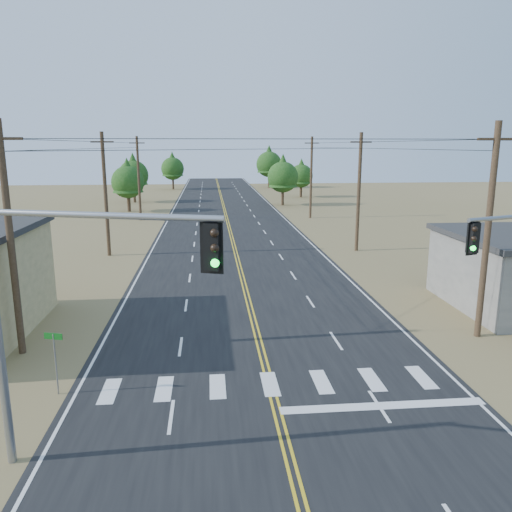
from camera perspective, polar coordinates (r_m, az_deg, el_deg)
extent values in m
cube|color=black|center=(40.46, -2.18, -0.21)|extent=(15.00, 200.00, 0.02)
cylinder|color=#4C3826|center=(23.29, -26.24, 1.51)|extent=(0.30, 0.30, 10.00)
cylinder|color=#4C3826|center=(42.41, -16.81, 6.69)|extent=(0.30, 0.30, 10.00)
cube|color=#4C3826|center=(42.23, -17.18, 12.36)|extent=(1.80, 0.12, 0.12)
cylinder|color=#4C3826|center=(62.09, -13.25, 8.58)|extent=(0.30, 0.30, 10.00)
cube|color=#4C3826|center=(61.96, -13.45, 12.45)|extent=(1.80, 0.12, 0.12)
cylinder|color=#4C3826|center=(25.19, 24.94, 2.38)|extent=(0.30, 0.30, 10.00)
cube|color=#4C3826|center=(24.88, 25.84, 11.93)|extent=(1.80, 0.12, 0.12)
cylinder|color=#4C3826|center=(43.48, 11.66, 7.09)|extent=(0.30, 0.30, 10.00)
cube|color=#4C3826|center=(43.30, 11.91, 12.63)|extent=(1.80, 0.12, 0.12)
cylinder|color=#4C3826|center=(62.82, 6.32, 8.88)|extent=(0.30, 0.30, 10.00)
cube|color=#4C3826|center=(62.70, 6.41, 12.71)|extent=(1.80, 0.12, 0.12)
cylinder|color=gray|center=(12.85, -17.69, 4.46)|extent=(6.21, 2.07, 0.16)
cube|color=black|center=(11.81, -5.02, 1.07)|extent=(0.43, 0.40, 1.13)
sphere|color=black|center=(11.57, -4.77, 2.64)|extent=(0.20, 0.20, 0.20)
sphere|color=black|center=(11.64, -4.74, 0.90)|extent=(0.20, 0.20, 0.20)
sphere|color=#0CE533|center=(11.71, -4.71, -0.81)|extent=(0.20, 0.20, 0.20)
cube|color=black|center=(18.07, 23.56, 1.92)|extent=(0.40, 0.37, 1.01)
sphere|color=black|center=(17.86, 23.74, 2.84)|extent=(0.18, 0.18, 0.18)
sphere|color=black|center=(17.91, 23.65, 1.83)|extent=(0.18, 0.18, 0.18)
sphere|color=#0CE533|center=(17.97, 23.56, 0.82)|extent=(0.18, 0.18, 0.18)
cylinder|color=gray|center=(19.87, -21.91, -11.41)|extent=(0.06, 0.06, 2.35)
cube|color=#0D5E17|center=(19.48, -22.17, -8.49)|extent=(0.69, 0.22, 0.24)
cylinder|color=#3F2D1E|center=(71.05, -14.33, 6.00)|extent=(0.46, 0.46, 2.64)
cone|color=#194614|center=(70.76, -14.49, 8.96)|extent=(4.11, 4.11, 4.70)
sphere|color=#194614|center=(70.82, -14.45, 8.19)|extent=(4.41, 4.41, 4.41)
cylinder|color=#3F2D1E|center=(82.55, -13.73, 6.96)|extent=(0.41, 0.41, 2.82)
cone|color=#194614|center=(82.28, -13.87, 9.67)|extent=(4.39, 4.39, 5.01)
sphere|color=#194614|center=(82.33, -13.83, 8.96)|extent=(4.70, 4.70, 4.70)
cylinder|color=#3F2D1E|center=(105.55, -9.46, 8.28)|extent=(0.41, 0.41, 2.78)
cone|color=#194614|center=(105.35, -9.54, 10.37)|extent=(4.32, 4.32, 4.94)
sphere|color=#194614|center=(105.39, -9.52, 9.82)|extent=(4.63, 4.63, 4.63)
cylinder|color=#3F2D1E|center=(76.31, 3.06, 6.85)|extent=(0.40, 0.40, 2.78)
cone|color=#194614|center=(76.02, 3.09, 9.75)|extent=(4.33, 4.33, 4.95)
sphere|color=#194614|center=(76.08, 3.09, 9.00)|extent=(4.64, 4.64, 4.64)
cylinder|color=#3F2D1E|center=(88.75, 5.16, 7.50)|extent=(0.43, 0.43, 2.42)
cone|color=#194614|center=(88.52, 5.20, 9.67)|extent=(3.77, 3.77, 4.31)
sphere|color=#194614|center=(88.56, 5.19, 9.10)|extent=(4.04, 4.04, 4.04)
cylinder|color=#3F2D1E|center=(108.35, 1.49, 8.67)|extent=(0.42, 0.42, 3.25)
cone|color=#194614|center=(108.14, 1.50, 11.06)|extent=(5.06, 5.06, 5.78)
sphere|color=#194614|center=(108.17, 1.50, 10.44)|extent=(5.42, 5.42, 5.42)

